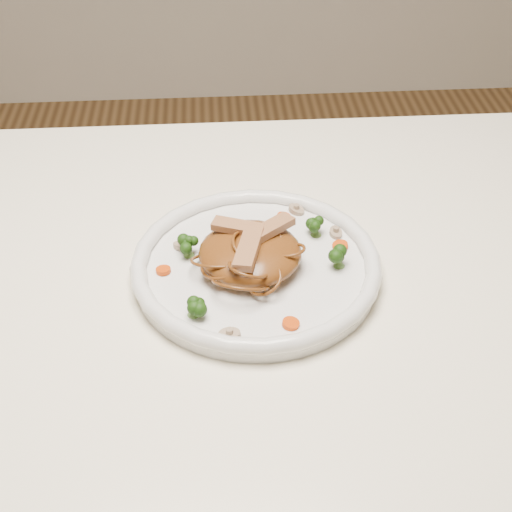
{
  "coord_description": "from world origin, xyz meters",
  "views": [
    {
      "loc": [
        0.03,
        -0.66,
        1.32
      ],
      "look_at": [
        0.08,
        0.01,
        0.78
      ],
      "focal_mm": 51.65,
      "sensor_mm": 36.0,
      "label": 1
    }
  ],
  "objects": [
    {
      "name": "mushroom_2",
      "position": [
        -0.01,
        0.05,
        0.77
      ],
      "size": [
        0.03,
        0.03,
        0.01
      ],
      "primitive_type": "cylinder",
      "rotation": [
        0.0,
        0.0,
        -0.64
      ],
      "color": "tan",
      "rests_on": "plate"
    },
    {
      "name": "chicken_b",
      "position": [
        0.06,
        0.04,
        0.81
      ],
      "size": [
        0.06,
        0.04,
        0.01
      ],
      "primitive_type": "cube",
      "rotation": [
        0.0,
        0.0,
        2.76
      ],
      "color": "tan",
      "rests_on": "noodle_mound"
    },
    {
      "name": "carrot_3",
      "position": [
        0.04,
        0.09,
        0.77
      ],
      "size": [
        0.03,
        0.03,
        0.0
      ],
      "primitive_type": "cylinder",
      "rotation": [
        0.0,
        0.0,
        0.28
      ],
      "color": "#D93D07",
      "rests_on": "plate"
    },
    {
      "name": "carrot_2",
      "position": [
        0.18,
        0.04,
        0.77
      ],
      "size": [
        0.02,
        0.02,
        0.0
      ],
      "primitive_type": "cylinder",
      "rotation": [
        0.0,
        0.0,
        -0.25
      ],
      "color": "#D93D07",
      "rests_on": "plate"
    },
    {
      "name": "broccoli_2",
      "position": [
        0.0,
        -0.07,
        0.78
      ],
      "size": [
        0.02,
        0.02,
        0.03
      ],
      "primitive_type": null,
      "rotation": [
        0.0,
        0.0,
        -0.05
      ],
      "color": "#1C430D",
      "rests_on": "plate"
    },
    {
      "name": "broccoli_0",
      "position": [
        0.16,
        0.07,
        0.78
      ],
      "size": [
        0.03,
        0.03,
        0.03
      ],
      "primitive_type": null,
      "rotation": [
        0.0,
        0.0,
        -0.01
      ],
      "color": "#1C430D",
      "rests_on": "plate"
    },
    {
      "name": "mushroom_0",
      "position": [
        0.04,
        -0.1,
        0.77
      ],
      "size": [
        0.03,
        0.03,
        0.01
      ],
      "primitive_type": "cylinder",
      "rotation": [
        0.0,
        0.0,
        -0.14
      ],
      "color": "tan",
      "rests_on": "plate"
    },
    {
      "name": "broccoli_3",
      "position": [
        0.18,
        0.01,
        0.78
      ],
      "size": [
        0.04,
        0.04,
        0.03
      ],
      "primitive_type": null,
      "rotation": [
        0.0,
        0.0,
        -0.41
      ],
      "color": "#1C430D",
      "rests_on": "plate"
    },
    {
      "name": "mushroom_1",
      "position": [
        0.18,
        0.07,
        0.77
      ],
      "size": [
        0.02,
        0.02,
        0.01
      ],
      "primitive_type": "cylinder",
      "rotation": [
        0.0,
        0.0,
        1.63
      ],
      "color": "tan",
      "rests_on": "plate"
    },
    {
      "name": "chicken_a",
      "position": [
        0.1,
        0.03,
        0.81
      ],
      "size": [
        0.06,
        0.06,
        0.01
      ],
      "primitive_type": "cube",
      "rotation": [
        0.0,
        0.0,
        0.68
      ],
      "color": "tan",
      "rests_on": "noodle_mound"
    },
    {
      "name": "carrot_0",
      "position": [
        0.12,
        0.11,
        0.77
      ],
      "size": [
        0.02,
        0.02,
        0.0
      ],
      "primitive_type": "cylinder",
      "rotation": [
        0.0,
        0.0,
        -0.26
      ],
      "color": "#D93D07",
      "rests_on": "plate"
    },
    {
      "name": "plate",
      "position": [
        0.08,
        0.01,
        0.76
      ],
      "size": [
        0.34,
        0.34,
        0.02
      ],
      "primitive_type": "cylinder",
      "rotation": [
        0.0,
        0.0,
        -0.17
      ],
      "color": "white",
      "rests_on": "table"
    },
    {
      "name": "noodle_mound",
      "position": [
        0.07,
        0.02,
        0.78
      ],
      "size": [
        0.15,
        0.15,
        0.04
      ],
      "primitive_type": "ellipsoid",
      "rotation": [
        0.0,
        0.0,
        -0.32
      ],
      "color": "brown",
      "rests_on": "plate"
    },
    {
      "name": "broccoli_1",
      "position": [
        -0.0,
        0.04,
        0.78
      ],
      "size": [
        0.03,
        0.03,
        0.03
      ],
      "primitive_type": null,
      "rotation": [
        0.0,
        0.0,
        -0.14
      ],
      "color": "#1C430D",
      "rests_on": "plate"
    },
    {
      "name": "mushroom_3",
      "position": [
        0.14,
        0.12,
        0.77
      ],
      "size": [
        0.03,
        0.03,
        0.01
      ],
      "primitive_type": "cylinder",
      "rotation": [
        0.0,
        0.0,
        2.26
      ],
      "color": "tan",
      "rests_on": "plate"
    },
    {
      "name": "carrot_1",
      "position": [
        -0.03,
        0.01,
        0.77
      ],
      "size": [
        0.02,
        0.02,
        0.0
      ],
      "primitive_type": "cylinder",
      "rotation": [
        0.0,
        0.0,
        0.21
      ],
      "color": "#D93D07",
      "rests_on": "plate"
    },
    {
      "name": "carrot_4",
      "position": [
        0.11,
        -0.09,
        0.77
      ],
      "size": [
        0.02,
        0.02,
        0.0
      ],
      "primitive_type": "cylinder",
      "rotation": [
        0.0,
        0.0,
        0.09
      ],
      "color": "#D93D07",
      "rests_on": "plate"
    },
    {
      "name": "table",
      "position": [
        0.0,
        0.0,
        0.65
      ],
      "size": [
        1.2,
        0.8,
        0.75
      ],
      "color": "white",
      "rests_on": "ground"
    },
    {
      "name": "chicken_c",
      "position": [
        0.07,
        -0.01,
        0.81
      ],
      "size": [
        0.04,
        0.07,
        0.01
      ],
      "primitive_type": "cube",
      "rotation": [
        0.0,
        0.0,
        4.44
      ],
      "color": "tan",
      "rests_on": "noodle_mound"
    }
  ]
}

